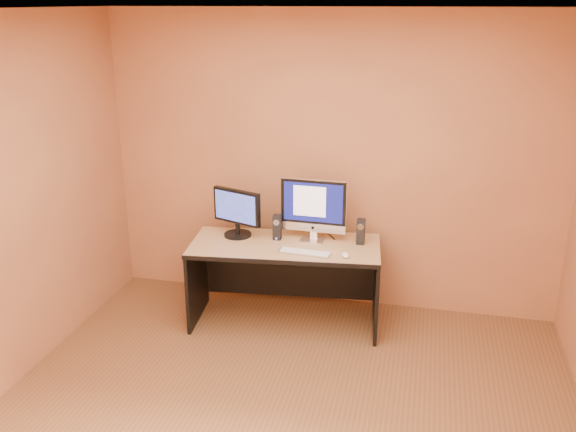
% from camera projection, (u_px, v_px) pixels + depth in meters
% --- Properties ---
extents(walls, '(4.00, 4.00, 2.60)m').
position_uv_depth(walls, '(274.00, 251.00, 3.47)').
color(walls, '#A76B43').
rests_on(walls, ground).
extents(ceiling, '(4.00, 4.00, 0.00)m').
position_uv_depth(ceiling, '(271.00, 10.00, 3.03)').
color(ceiling, white).
rests_on(ceiling, walls).
extents(desk, '(1.64, 0.85, 0.73)m').
position_uv_depth(desk, '(285.00, 284.00, 5.19)').
color(desk, tan).
rests_on(desk, ground).
extents(imac, '(0.57, 0.22, 0.54)m').
position_uv_depth(imac, '(313.00, 210.00, 5.07)').
color(imac, silver).
rests_on(imac, desk).
extents(second_monitor, '(0.52, 0.38, 0.41)m').
position_uv_depth(second_monitor, '(237.00, 213.00, 5.19)').
color(second_monitor, black).
rests_on(second_monitor, desk).
extents(speaker_left, '(0.07, 0.07, 0.22)m').
position_uv_depth(speaker_left, '(277.00, 227.00, 5.15)').
color(speaker_left, black).
rests_on(speaker_left, desk).
extents(speaker_right, '(0.07, 0.07, 0.22)m').
position_uv_depth(speaker_right, '(361.00, 232.00, 5.05)').
color(speaker_right, black).
rests_on(speaker_right, desk).
extents(keyboard, '(0.43, 0.14, 0.02)m').
position_uv_depth(keyboard, '(305.00, 252.00, 4.89)').
color(keyboard, '#B1B1B5').
rests_on(keyboard, desk).
extents(mouse, '(0.08, 0.11, 0.04)m').
position_uv_depth(mouse, '(346.00, 255.00, 4.82)').
color(mouse, white).
rests_on(mouse, desk).
extents(cable_a, '(0.12, 0.19, 0.01)m').
position_uv_depth(cable_a, '(330.00, 235.00, 5.26)').
color(cable_a, black).
rests_on(cable_a, desk).
extents(cable_b, '(0.08, 0.17, 0.01)m').
position_uv_depth(cable_b, '(313.00, 234.00, 5.29)').
color(cable_b, black).
rests_on(cable_b, desk).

